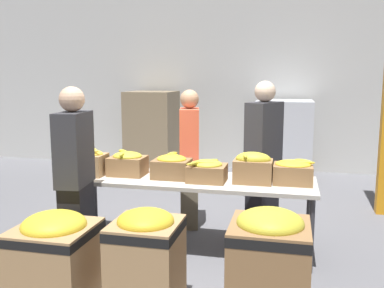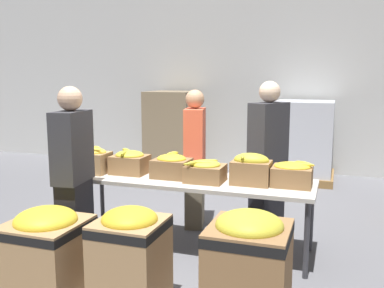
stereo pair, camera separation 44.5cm
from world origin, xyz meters
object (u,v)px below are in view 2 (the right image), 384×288
pallet_stack_0 (303,142)px  volunteer_0 (195,159)px  sorting_table (188,183)px  banana_box_1 (130,162)px  donation_bin_1 (130,255)px  donation_bin_2 (248,268)px  banana_box_2 (172,166)px  volunteer_2 (268,160)px  banana_box_0 (92,160)px  banana_box_4 (251,169)px  pallet_stack_1 (172,131)px  banana_box_5 (292,174)px  banana_box_3 (205,171)px  volunteer_1 (73,177)px  donation_bin_0 (47,247)px

pallet_stack_0 → volunteer_0: bearing=-110.4°
sorting_table → volunteer_0: 0.70m
banana_box_1 → donation_bin_1: (0.65, -1.28, -0.46)m
donation_bin_1 → donation_bin_2: (0.93, 0.00, 0.04)m
banana_box_2 → volunteer_2: (0.91, 0.65, -0.01)m
banana_box_0 → banana_box_2: size_ratio=1.00×
banana_box_0 → donation_bin_1: 1.65m
banana_box_4 → pallet_stack_1: (-2.25, 3.57, -0.16)m
banana_box_4 → banana_box_5: banana_box_4 is taller
banana_box_2 → banana_box_3: banana_box_2 is taller
banana_box_2 → pallet_stack_0: bearing=72.9°
sorting_table → volunteer_0: (-0.15, 0.67, 0.12)m
banana_box_0 → pallet_stack_0: pallet_stack_0 is taller
banana_box_1 → pallet_stack_0: 3.84m
banana_box_2 → volunteer_2: volunteer_2 is taller
volunteer_1 → volunteer_2: (1.64, 1.34, 0.02)m
donation_bin_2 → pallet_stack_0: size_ratio=0.63×
banana_box_4 → volunteer_2: (0.06, 0.66, -0.04)m
banana_box_0 → banana_box_2: bearing=4.9°
donation_bin_1 → donation_bin_0: bearing=-180.0°
sorting_table → banana_box_3: banana_box_3 is taller
banana_box_0 → volunteer_1: 0.64m
volunteer_2 → banana_box_1: bearing=-39.2°
banana_box_3 → donation_bin_1: (-0.24, -1.19, -0.44)m
sorting_table → banana_box_4: (0.66, -0.03, 0.21)m
banana_box_4 → volunteer_0: volunteer_0 is taller
banana_box_4 → banana_box_3: bearing=-173.3°
banana_box_2 → banana_box_3: bearing=-9.7°
donation_bin_2 → pallet_stack_1: (-2.48, 4.82, 0.29)m
donation_bin_0 → donation_bin_2: 1.71m
donation_bin_0 → banana_box_5: bearing=35.0°
volunteer_2 → donation_bin_2: size_ratio=2.00×
banana_box_2 → donation_bin_0: bearing=-116.7°
banana_box_5 → donation_bin_2: size_ratio=0.45×
donation_bin_2 → banana_box_4: bearing=100.7°
banana_box_0 → banana_box_2: (0.91, 0.08, -0.02)m
volunteer_0 → banana_box_1: bearing=-50.9°
banana_box_0 → donation_bin_2: bearing=-30.6°
banana_box_5 → volunteer_0: size_ratio=0.24×
volunteer_1 → pallet_stack_1: size_ratio=1.13×
donation_bin_2 → banana_box_0: bearing=149.4°
sorting_table → banana_box_0: size_ratio=6.82×
banana_box_1 → banana_box_4: bearing=-1.4°
banana_box_5 → volunteer_2: volunteer_2 is taller
banana_box_2 → banana_box_5: banana_box_2 is taller
banana_box_1 → volunteer_0: (0.53, 0.66, -0.06)m
donation_bin_1 → banana_box_3: bearing=78.6°
volunteer_1 → pallet_stack_0: volunteer_1 is taller
banana_box_3 → banana_box_5: size_ratio=0.96×
sorting_table → donation_bin_2: size_ratio=2.94×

